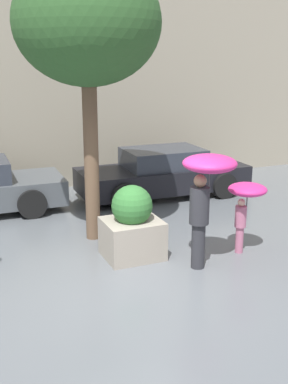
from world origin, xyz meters
The scene contains 7 objects.
ground_plane centered at (0.00, 0.00, 0.00)m, with size 40.00×40.00×0.00m, color slate.
building_facade centered at (0.00, 6.50, 3.00)m, with size 18.00×0.30×6.00m.
planter_box centered at (0.59, 1.12, 0.59)m, with size 1.01×0.89×1.34m.
person_adult centered at (1.55, 0.22, 1.51)m, with size 0.90×0.90×1.98m.
person_child centered at (2.55, 0.49, 1.08)m, with size 0.70×0.70×1.33m.
parked_car_far centered at (2.80, 4.57, 0.58)m, with size 4.42×1.94×1.24m.
street_tree centered at (0.22, 2.31, 4.07)m, with size 2.68×2.68×5.25m.
Camera 1 is at (-2.38, -6.46, 3.52)m, focal length 45.00 mm.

